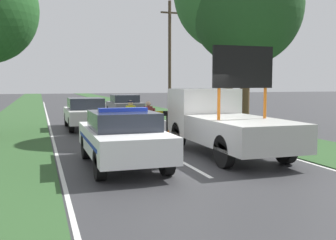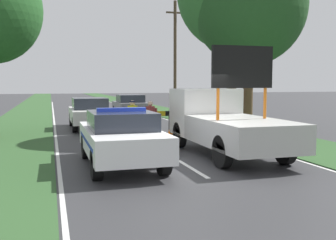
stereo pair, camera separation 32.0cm
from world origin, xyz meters
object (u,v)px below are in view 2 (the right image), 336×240
at_px(traffic_cone_lane_edge, 140,128).
at_px(roadside_tree_near_left, 250,7).
at_px(queued_car_van_white, 90,113).
at_px(queued_car_suv_grey, 130,105).
at_px(police_officer, 133,117).
at_px(road_barrier, 143,116).
at_px(police_car, 121,137).
at_px(work_truck, 223,121).
at_px(utility_pole, 175,58).
at_px(traffic_cone_near_police, 128,132).
at_px(traffic_cone_centre_front, 169,140).
at_px(pedestrian_civilian, 150,118).
at_px(traffic_cone_behind_barrier, 139,134).
at_px(traffic_cone_near_truck, 174,128).

bearing_deg(traffic_cone_lane_edge, roadside_tree_near_left, -15.17).
distance_m(queued_car_van_white, queued_car_suv_grey, 7.28).
relative_size(police_officer, queued_car_suv_grey, 0.40).
xyz_separation_m(road_barrier, queued_car_van_white, (-1.72, 4.40, -0.13)).
bearing_deg(roadside_tree_near_left, police_car, -143.03).
relative_size(police_officer, roadside_tree_near_left, 0.20).
relative_size(work_truck, utility_pole, 0.75).
relative_size(police_officer, traffic_cone_near_police, 3.12).
xyz_separation_m(work_truck, traffic_cone_centre_front, (-1.45, 1.14, -0.69)).
bearing_deg(pedestrian_civilian, traffic_cone_centre_front, -93.86).
bearing_deg(pedestrian_civilian, queued_car_van_white, 103.66).
height_order(road_barrier, traffic_cone_centre_front, road_barrier).
relative_size(traffic_cone_centre_front, utility_pole, 0.09).
distance_m(work_truck, queued_car_van_white, 9.04).
xyz_separation_m(work_truck, road_barrier, (-1.71, 3.96, -0.11)).
bearing_deg(utility_pole, roadside_tree_near_left, -87.63).
bearing_deg(traffic_cone_behind_barrier, traffic_cone_near_police, 117.44).
relative_size(queued_car_van_white, utility_pole, 0.59).
distance_m(traffic_cone_behind_barrier, utility_pole, 11.04).
relative_size(traffic_cone_centre_front, queued_car_suv_grey, 0.17).
relative_size(traffic_cone_near_police, queued_car_suv_grey, 0.13).
relative_size(pedestrian_civilian, queued_car_suv_grey, 0.39).
relative_size(traffic_cone_behind_barrier, queued_car_van_white, 0.11).
bearing_deg(traffic_cone_near_police, traffic_cone_centre_front, -75.01).
bearing_deg(pedestrian_civilian, utility_pole, 60.37).
distance_m(traffic_cone_near_police, queued_car_suv_grey, 10.81).
xyz_separation_m(police_officer, traffic_cone_near_police, (0.03, 1.16, -0.71)).
relative_size(road_barrier, traffic_cone_centre_front, 4.07).
bearing_deg(work_truck, police_officer, -52.95).
height_order(work_truck, traffic_cone_lane_edge, work_truck).
xyz_separation_m(work_truck, traffic_cone_lane_edge, (-1.61, 5.04, -0.71)).
bearing_deg(queued_car_suv_grey, police_officer, 79.29).
bearing_deg(traffic_cone_near_police, traffic_cone_behind_barrier, -62.56).
relative_size(traffic_cone_near_truck, queued_car_suv_grey, 0.17).
bearing_deg(queued_car_suv_grey, traffic_cone_centre_front, 84.33).
bearing_deg(roadside_tree_near_left, road_barrier, 178.14).
bearing_deg(police_car, traffic_cone_centre_front, 43.07).
height_order(work_truck, roadside_tree_near_left, roadside_tree_near_left).
relative_size(traffic_cone_behind_barrier, traffic_cone_lane_edge, 0.75).
xyz_separation_m(police_car, traffic_cone_behind_barrier, (1.52, 4.64, -0.56)).
xyz_separation_m(pedestrian_civilian, queued_car_suv_grey, (1.47, 11.51, -0.14)).
distance_m(pedestrian_civilian, traffic_cone_behind_barrier, 0.84).
xyz_separation_m(traffic_cone_near_police, traffic_cone_lane_edge, (0.68, 0.78, 0.07)).
height_order(work_truck, traffic_cone_near_truck, work_truck).
relative_size(traffic_cone_lane_edge, roadside_tree_near_left, 0.08).
relative_size(police_officer, traffic_cone_near_truck, 2.31).
height_order(police_car, road_barrier, police_car).
bearing_deg(police_car, traffic_cone_near_truck, 55.37).
bearing_deg(traffic_cone_centre_front, roadside_tree_near_left, 31.33).
bearing_deg(queued_car_suv_grey, utility_pole, 145.70).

